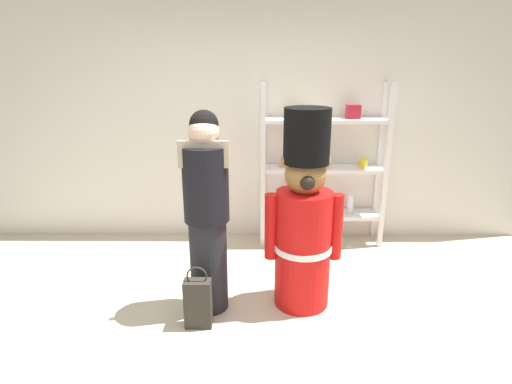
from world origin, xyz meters
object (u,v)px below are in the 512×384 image
at_px(teddy_bear_guard, 304,222).
at_px(person_shopper, 207,211).
at_px(merchandise_shelf, 323,165).
at_px(shopping_bag, 198,303).

height_order(teddy_bear_guard, person_shopper, teddy_bear_guard).
relative_size(teddy_bear_guard, person_shopper, 1.01).
bearing_deg(person_shopper, merchandise_shelf, 51.01).
bearing_deg(teddy_bear_guard, shopping_bag, -157.84).
distance_m(merchandise_shelf, teddy_bear_guard, 1.34).
relative_size(merchandise_shelf, shopping_bag, 3.47).
xyz_separation_m(teddy_bear_guard, shopping_bag, (-0.83, -0.34, -0.54)).
relative_size(person_shopper, shopping_bag, 3.21).
height_order(merchandise_shelf, person_shopper, merchandise_shelf).
bearing_deg(shopping_bag, merchandise_shelf, 54.48).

